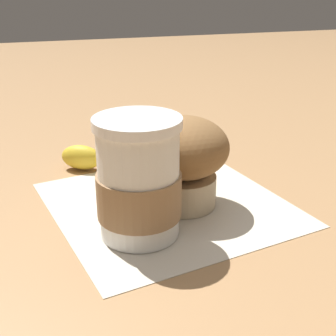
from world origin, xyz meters
TOP-DOWN VIEW (x-y plane):
  - ground_plane at (0.00, 0.00)m, footprint 3.00×3.00m
  - paper_napkin at (0.00, 0.00)m, footprint 0.30×0.30m
  - coffee_cup at (-0.06, 0.05)m, footprint 0.09×0.09m
  - muffin at (-0.01, -0.02)m, footprint 0.10×0.10m
  - banana at (0.10, 0.04)m, footprint 0.14×0.13m

SIDE VIEW (x-z plane):
  - ground_plane at x=0.00m, z-range 0.00..0.00m
  - paper_napkin at x=0.00m, z-range 0.00..0.00m
  - banana at x=0.10m, z-range 0.00..0.04m
  - coffee_cup at x=-0.06m, z-range 0.00..0.12m
  - muffin at x=-0.01m, z-range 0.01..0.11m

